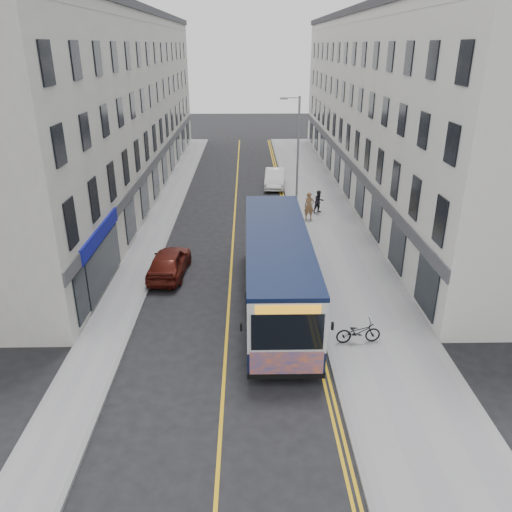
{
  "coord_description": "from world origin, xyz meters",
  "views": [
    {
      "loc": [
        0.87,
        -18.82,
        10.99
      ],
      "look_at": [
        1.29,
        3.27,
        1.6
      ],
      "focal_mm": 35.0,
      "sensor_mm": 36.0,
      "label": 1
    }
  ],
  "objects_px": {
    "pedestrian_far": "(319,202)",
    "car_maroon": "(169,262)",
    "pedestrian_near": "(309,206)",
    "city_bus": "(277,267)",
    "car_white": "(275,178)",
    "bicycle": "(358,332)",
    "streetlamp": "(297,153)"
  },
  "relations": [
    {
      "from": "city_bus",
      "to": "car_maroon",
      "type": "bearing_deg",
      "value": 147.97
    },
    {
      "from": "bicycle",
      "to": "pedestrian_far",
      "type": "distance_m",
      "value": 16.56
    },
    {
      "from": "city_bus",
      "to": "pedestrian_near",
      "type": "bearing_deg",
      "value": 76.33
    },
    {
      "from": "bicycle",
      "to": "pedestrian_near",
      "type": "bearing_deg",
      "value": -3.96
    },
    {
      "from": "pedestrian_near",
      "to": "car_white",
      "type": "relative_size",
      "value": 0.42
    },
    {
      "from": "city_bus",
      "to": "streetlamp",
      "type": "bearing_deg",
      "value": 81.09
    },
    {
      "from": "streetlamp",
      "to": "pedestrian_far",
      "type": "distance_m",
      "value": 3.9
    },
    {
      "from": "city_bus",
      "to": "pedestrian_far",
      "type": "relative_size",
      "value": 7.51
    },
    {
      "from": "streetlamp",
      "to": "car_white",
      "type": "distance_m",
      "value": 8.67
    },
    {
      "from": "city_bus",
      "to": "pedestrian_near",
      "type": "height_order",
      "value": "city_bus"
    },
    {
      "from": "pedestrian_near",
      "to": "car_maroon",
      "type": "relative_size",
      "value": 0.44
    },
    {
      "from": "pedestrian_far",
      "to": "car_maroon",
      "type": "relative_size",
      "value": 0.37
    },
    {
      "from": "bicycle",
      "to": "car_white",
      "type": "distance_m",
      "value": 23.94
    },
    {
      "from": "pedestrian_near",
      "to": "car_white",
      "type": "bearing_deg",
      "value": 95.49
    },
    {
      "from": "car_maroon",
      "to": "bicycle",
      "type": "bearing_deg",
      "value": 145.4
    },
    {
      "from": "car_white",
      "to": "car_maroon",
      "type": "height_order",
      "value": "car_white"
    },
    {
      "from": "city_bus",
      "to": "pedestrian_near",
      "type": "xyz_separation_m",
      "value": [
        2.84,
        11.67,
        -0.83
      ]
    },
    {
      "from": "city_bus",
      "to": "car_white",
      "type": "distance_m",
      "value": 20.56
    },
    {
      "from": "bicycle",
      "to": "car_maroon",
      "type": "relative_size",
      "value": 0.41
    },
    {
      "from": "pedestrian_far",
      "to": "car_white",
      "type": "bearing_deg",
      "value": 85.25
    },
    {
      "from": "streetlamp",
      "to": "bicycle",
      "type": "height_order",
      "value": "streetlamp"
    },
    {
      "from": "bicycle",
      "to": "car_white",
      "type": "xyz_separation_m",
      "value": [
        -2.01,
        23.85,
        0.15
      ]
    },
    {
      "from": "city_bus",
      "to": "car_maroon",
      "type": "distance_m",
      "value": 6.38
    },
    {
      "from": "pedestrian_far",
      "to": "car_maroon",
      "type": "height_order",
      "value": "pedestrian_far"
    },
    {
      "from": "car_white",
      "to": "city_bus",
      "type": "bearing_deg",
      "value": -87.92
    },
    {
      "from": "pedestrian_near",
      "to": "bicycle",
      "type": "bearing_deg",
      "value": -95.41
    },
    {
      "from": "pedestrian_far",
      "to": "city_bus",
      "type": "bearing_deg",
      "value": -130.56
    },
    {
      "from": "pedestrian_near",
      "to": "pedestrian_far",
      "type": "xyz_separation_m",
      "value": [
        0.86,
        1.52,
        -0.15
      ]
    },
    {
      "from": "bicycle",
      "to": "pedestrian_near",
      "type": "height_order",
      "value": "pedestrian_near"
    },
    {
      "from": "streetlamp",
      "to": "car_white",
      "type": "bearing_deg",
      "value": 97.08
    },
    {
      "from": "city_bus",
      "to": "pedestrian_far",
      "type": "xyz_separation_m",
      "value": [
        3.7,
        13.19,
        -0.98
      ]
    },
    {
      "from": "car_maroon",
      "to": "pedestrian_near",
      "type": "bearing_deg",
      "value": -130.28
    }
  ]
}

